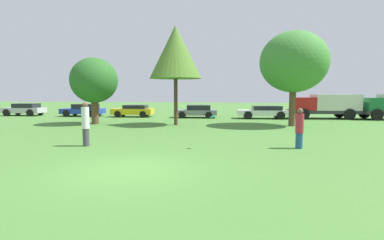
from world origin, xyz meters
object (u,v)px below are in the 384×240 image
at_px(parked_car_yellow, 133,110).
at_px(parked_car_grey, 197,111).
at_px(parked_car_blue, 84,110).
at_px(tree_1, 176,52).
at_px(person_catcher, 300,128).
at_px(frisbee, 212,117).
at_px(tree_0, 94,81).
at_px(delivery_truck_red, 326,105).
at_px(person_thrower, 86,124).
at_px(parked_car_silver, 24,109).
at_px(tree_2, 294,62).
at_px(parked_car_white, 264,111).

height_order(parked_car_yellow, parked_car_grey, parked_car_grey).
distance_m(parked_car_blue, parked_car_grey, 11.39).
bearing_deg(tree_1, person_catcher, -50.18).
xyz_separation_m(frisbee, tree_0, (-9.34, 8.60, 1.88)).
height_order(frisbee, parked_car_yellow, frisbee).
distance_m(tree_0, delivery_truck_red, 20.06).
xyz_separation_m(person_thrower, parked_car_silver, (-14.59, 15.42, -0.33)).
xyz_separation_m(parked_car_yellow, parked_car_grey, (6.23, -0.06, 0.00)).
height_order(frisbee, tree_1, tree_1).
bearing_deg(person_thrower, tree_1, 70.93).
xyz_separation_m(person_catcher, parked_car_silver, (-23.86, 14.79, -0.21)).
distance_m(tree_2, parked_car_white, 7.01).
relative_size(parked_car_blue, parked_car_yellow, 1.03).
distance_m(person_thrower, tree_1, 10.12).
height_order(tree_2, parked_car_white, tree_2).
distance_m(tree_0, tree_2, 14.51).
height_order(person_thrower, parked_car_yellow, person_thrower).
relative_size(tree_2, parked_car_silver, 1.63).
bearing_deg(parked_car_blue, tree_0, 120.53).
bearing_deg(parked_car_blue, tree_1, 145.29).
relative_size(tree_0, parked_car_silver, 1.21).
distance_m(tree_0, parked_car_blue, 8.46).
distance_m(person_catcher, tree_0, 15.49).
relative_size(frisbee, parked_car_yellow, 0.06).
bearing_deg(person_thrower, person_catcher, 0.00).
relative_size(person_thrower, parked_car_grey, 0.49).
height_order(tree_0, parked_car_white, tree_0).
distance_m(person_thrower, parked_car_white, 17.76).
bearing_deg(parked_car_yellow, frisbee, 116.63).
xyz_separation_m(tree_1, parked_car_white, (6.97, 6.22, -4.60)).
relative_size(tree_1, parked_car_white, 1.53).
relative_size(person_thrower, tree_2, 0.29).
xyz_separation_m(frisbee, tree_1, (-3.20, 8.76, 3.88)).
bearing_deg(parked_car_grey, parked_car_white, 175.35).
height_order(person_catcher, tree_2, tree_2).
relative_size(tree_2, parked_car_yellow, 1.65).
bearing_deg(tree_0, parked_car_yellow, 83.77).
height_order(tree_0, tree_2, tree_2).
bearing_deg(parked_car_grey, parked_car_silver, -3.32).
bearing_deg(delivery_truck_red, tree_0, 17.96).
height_order(tree_2, parked_car_yellow, tree_2).
xyz_separation_m(frisbee, delivery_truck_red, (9.31, 15.69, -0.10)).
height_order(tree_2, delivery_truck_red, tree_2).
height_order(tree_0, parked_car_blue, tree_0).
xyz_separation_m(person_catcher, delivery_truck_red, (5.65, 15.17, 0.39)).
bearing_deg(parked_car_blue, parked_car_silver, -2.75).
bearing_deg(parked_car_grey, frisbee, 96.09).
distance_m(frisbee, parked_car_grey, 15.38).
xyz_separation_m(parked_car_blue, parked_car_grey, (11.39, -0.15, -0.02)).
xyz_separation_m(parked_car_silver, parked_car_white, (23.97, -0.33, -0.02)).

